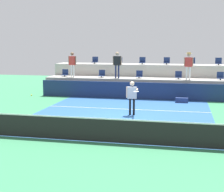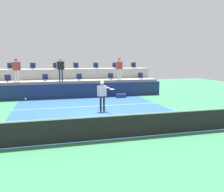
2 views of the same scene
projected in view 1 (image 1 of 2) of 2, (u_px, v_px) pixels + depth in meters
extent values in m
plane|color=#388456|center=(118.00, 119.00, 16.12)|extent=(40.00, 40.00, 0.00)
cube|color=#285693|center=(122.00, 114.00, 17.08)|extent=(9.00, 10.00, 0.01)
cube|color=white|center=(127.00, 109.00, 18.43)|extent=(9.00, 0.06, 0.00)
cube|color=black|center=(97.00, 130.00, 12.18)|extent=(10.40, 0.01, 0.87)
cube|color=white|center=(97.00, 118.00, 12.12)|extent=(10.40, 0.02, 0.05)
cube|color=navy|center=(136.00, 91.00, 21.82)|extent=(13.00, 0.16, 1.10)
cube|color=#ADAAA3|center=(139.00, 87.00, 23.07)|extent=(13.00, 1.80, 1.25)
cube|color=#ADAAA3|center=(142.00, 78.00, 24.74)|extent=(13.00, 1.80, 2.10)
cylinder|color=#2D2D33|center=(65.00, 76.00, 23.94)|extent=(0.08, 0.08, 0.10)
cube|color=navy|center=(65.00, 75.00, 23.93)|extent=(0.44, 0.40, 0.04)
cube|color=navy|center=(65.00, 72.00, 24.07)|extent=(0.44, 0.04, 0.38)
cylinder|color=#2D2D33|center=(101.00, 77.00, 23.37)|extent=(0.08, 0.08, 0.10)
cube|color=navy|center=(101.00, 76.00, 23.36)|extent=(0.44, 0.40, 0.04)
cube|color=navy|center=(102.00, 72.00, 23.50)|extent=(0.44, 0.04, 0.38)
cylinder|color=#2D2D33|center=(139.00, 78.00, 22.81)|extent=(0.08, 0.08, 0.10)
cube|color=navy|center=(139.00, 76.00, 22.80)|extent=(0.44, 0.40, 0.04)
cube|color=navy|center=(139.00, 73.00, 22.94)|extent=(0.44, 0.04, 0.38)
cylinder|color=#2D2D33|center=(178.00, 78.00, 22.26)|extent=(0.08, 0.08, 0.10)
cube|color=navy|center=(178.00, 77.00, 22.24)|extent=(0.44, 0.40, 0.04)
cube|color=navy|center=(179.00, 74.00, 22.39)|extent=(0.44, 0.04, 0.38)
cylinder|color=#2D2D33|center=(220.00, 79.00, 21.69)|extent=(0.08, 0.08, 0.10)
cube|color=navy|center=(220.00, 78.00, 21.68)|extent=(0.44, 0.40, 0.04)
cube|color=navy|center=(220.00, 75.00, 21.82)|extent=(0.44, 0.04, 0.38)
cylinder|color=#2D2D33|center=(72.00, 63.00, 25.55)|extent=(0.08, 0.08, 0.10)
cube|color=navy|center=(72.00, 62.00, 25.54)|extent=(0.44, 0.40, 0.04)
cube|color=navy|center=(73.00, 59.00, 25.68)|extent=(0.44, 0.04, 0.38)
cylinder|color=#2D2D33|center=(95.00, 63.00, 25.18)|extent=(0.08, 0.08, 0.10)
cube|color=navy|center=(95.00, 62.00, 25.17)|extent=(0.44, 0.40, 0.04)
cube|color=navy|center=(95.00, 59.00, 25.31)|extent=(0.44, 0.04, 0.38)
cylinder|color=#2D2D33|center=(119.00, 63.00, 24.79)|extent=(0.08, 0.08, 0.10)
cube|color=navy|center=(119.00, 62.00, 24.78)|extent=(0.44, 0.40, 0.04)
cube|color=navy|center=(119.00, 59.00, 24.92)|extent=(0.44, 0.04, 0.38)
cylinder|color=#2D2D33|center=(142.00, 64.00, 24.42)|extent=(0.08, 0.08, 0.10)
cube|color=navy|center=(142.00, 63.00, 24.41)|extent=(0.44, 0.40, 0.04)
cube|color=navy|center=(142.00, 60.00, 24.55)|extent=(0.44, 0.04, 0.38)
cylinder|color=#2D2D33|center=(167.00, 64.00, 24.05)|extent=(0.08, 0.08, 0.10)
cube|color=navy|center=(167.00, 63.00, 24.04)|extent=(0.44, 0.40, 0.04)
cube|color=navy|center=(167.00, 60.00, 24.18)|extent=(0.44, 0.04, 0.38)
cylinder|color=#2D2D33|center=(192.00, 64.00, 23.68)|extent=(0.08, 0.08, 0.10)
cube|color=navy|center=(192.00, 63.00, 23.67)|extent=(0.44, 0.40, 0.04)
cube|color=navy|center=(192.00, 60.00, 23.81)|extent=(0.44, 0.04, 0.38)
cylinder|color=#2D2D33|center=(219.00, 64.00, 23.30)|extent=(0.08, 0.08, 0.10)
cube|color=navy|center=(219.00, 63.00, 23.28)|extent=(0.44, 0.40, 0.04)
cube|color=navy|center=(218.00, 60.00, 23.43)|extent=(0.44, 0.04, 0.38)
cylinder|color=black|center=(130.00, 107.00, 16.89)|extent=(0.12, 0.12, 0.85)
cylinder|color=black|center=(134.00, 107.00, 16.86)|extent=(0.12, 0.12, 0.85)
cube|color=#B2B2B7|center=(132.00, 93.00, 16.76)|extent=(0.47, 0.22, 0.60)
sphere|color=beige|center=(132.00, 84.00, 16.69)|extent=(0.25, 0.25, 0.23)
cylinder|color=beige|center=(127.00, 92.00, 16.80)|extent=(0.08, 0.08, 0.56)
cylinder|color=beige|center=(137.00, 90.00, 16.44)|extent=(0.11, 0.54, 0.07)
cylinder|color=black|center=(137.00, 91.00, 16.08)|extent=(0.06, 0.26, 0.04)
ellipsoid|color=silver|center=(136.00, 91.00, 15.80)|extent=(0.28, 0.34, 0.03)
cylinder|color=white|center=(71.00, 71.00, 23.48)|extent=(0.13, 0.13, 0.86)
cylinder|color=white|center=(74.00, 71.00, 23.41)|extent=(0.13, 0.13, 0.86)
cube|color=red|center=(72.00, 61.00, 23.33)|extent=(0.49, 0.27, 0.61)
sphere|color=#846047|center=(72.00, 54.00, 23.26)|extent=(0.27, 0.27, 0.23)
cylinder|color=#846047|center=(69.00, 60.00, 23.43)|extent=(0.08, 0.08, 0.58)
cylinder|color=#846047|center=(76.00, 60.00, 23.22)|extent=(0.08, 0.08, 0.58)
cylinder|color=navy|center=(116.00, 72.00, 22.79)|extent=(0.11, 0.11, 0.88)
cylinder|color=navy|center=(119.00, 72.00, 22.75)|extent=(0.11, 0.11, 0.88)
cube|color=black|center=(117.00, 61.00, 22.65)|extent=(0.48, 0.20, 0.62)
sphere|color=tan|center=(117.00, 54.00, 22.58)|extent=(0.25, 0.25, 0.24)
cylinder|color=tan|center=(113.00, 60.00, 22.70)|extent=(0.07, 0.07, 0.59)
cylinder|color=tan|center=(121.00, 61.00, 22.60)|extent=(0.07, 0.07, 0.59)
cylinder|color=white|center=(187.00, 73.00, 21.79)|extent=(0.12, 0.12, 0.86)
cylinder|color=white|center=(190.00, 73.00, 21.77)|extent=(0.12, 0.12, 0.86)
cube|color=red|center=(189.00, 62.00, 21.66)|extent=(0.48, 0.23, 0.61)
sphere|color=tan|center=(189.00, 55.00, 21.59)|extent=(0.26, 0.26, 0.23)
cylinder|color=tan|center=(184.00, 62.00, 21.69)|extent=(0.08, 0.08, 0.57)
cylinder|color=tan|center=(193.00, 62.00, 21.63)|extent=(0.08, 0.08, 0.57)
cylinder|color=tan|center=(189.00, 54.00, 21.58)|extent=(0.46, 0.46, 0.01)
cylinder|color=tan|center=(189.00, 53.00, 21.57)|extent=(0.27, 0.27, 0.09)
sphere|color=#CCE033|center=(31.00, 95.00, 14.30)|extent=(0.07, 0.07, 0.07)
cube|color=navy|center=(182.00, 100.00, 20.50)|extent=(0.76, 0.28, 0.30)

